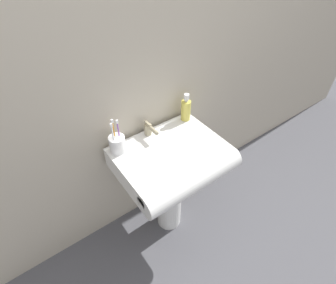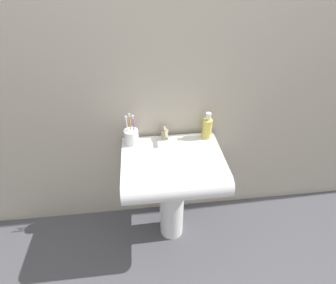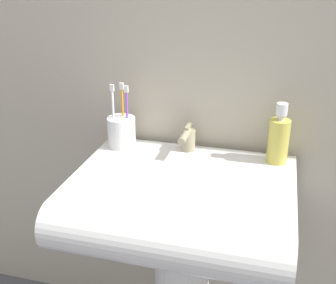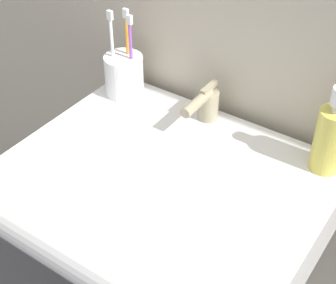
# 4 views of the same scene
# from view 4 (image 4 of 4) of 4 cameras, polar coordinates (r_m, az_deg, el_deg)

# --- Properties ---
(sink_basin) EXTENTS (0.59, 0.48, 0.13)m
(sink_basin) POSITION_cam_4_polar(r_m,az_deg,el_deg) (1.00, -1.03, -6.86)
(sink_basin) COLOR white
(sink_basin) RESTS_ON sink_pedestal
(faucet) EXTENTS (0.04, 0.12, 0.08)m
(faucet) POSITION_cam_4_polar(r_m,az_deg,el_deg) (1.08, 4.20, 4.24)
(faucet) COLOR tan
(faucet) RESTS_ON sink_basin
(toothbrush_cup) EXTENTS (0.09, 0.09, 0.20)m
(toothbrush_cup) POSITION_cam_4_polar(r_m,az_deg,el_deg) (1.17, -4.89, 7.49)
(toothbrush_cup) COLOR white
(toothbrush_cup) RESTS_ON sink_basin
(soap_bottle) EXTENTS (0.06, 0.06, 0.18)m
(soap_bottle) POSITION_cam_4_polar(r_m,az_deg,el_deg) (0.98, 17.57, 0.51)
(soap_bottle) COLOR gold
(soap_bottle) RESTS_ON sink_basin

